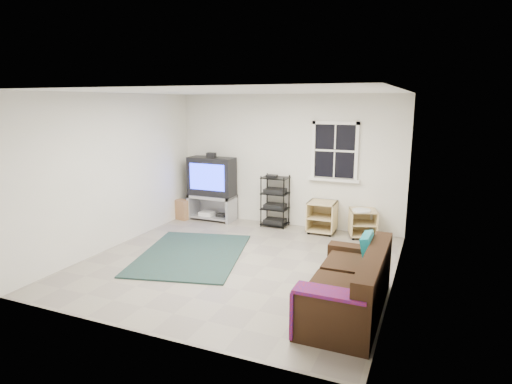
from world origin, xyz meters
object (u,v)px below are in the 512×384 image
at_px(av_rack, 275,204).
at_px(sofa, 350,289).
at_px(tv_unit, 212,183).
at_px(side_table_left, 322,216).
at_px(side_table_right, 362,221).

distance_m(av_rack, sofa, 3.67).
height_order(tv_unit, side_table_left, tv_unit).
xyz_separation_m(av_rack, side_table_right, (1.73, -0.03, -0.15)).
relative_size(av_rack, side_table_right, 1.74).
height_order(tv_unit, sofa, tv_unit).
bearing_deg(tv_unit, side_table_left, 0.75).
relative_size(side_table_right, sofa, 0.32).
relative_size(tv_unit, sofa, 0.78).
xyz_separation_m(tv_unit, av_rack, (1.39, 0.06, -0.33)).
distance_m(tv_unit, side_table_left, 2.41).
bearing_deg(side_table_left, tv_unit, -179.25).
bearing_deg(sofa, av_rack, 124.41).
relative_size(av_rack, sofa, 0.56).
distance_m(av_rack, side_table_right, 1.74).
height_order(av_rack, side_table_right, av_rack).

